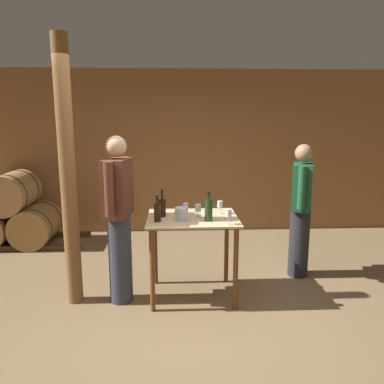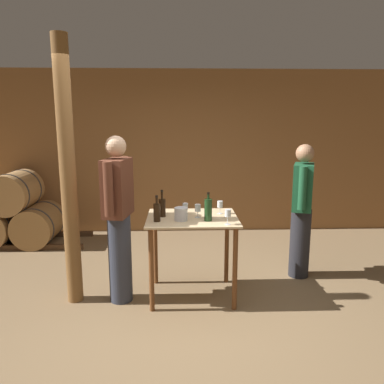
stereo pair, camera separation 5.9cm
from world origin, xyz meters
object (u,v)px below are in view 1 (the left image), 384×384
at_px(wine_glass_far_side, 228,214).
at_px(person_host, 301,208).
at_px(wine_bottle_far_left, 157,212).
at_px(ice_bucket, 181,214).
at_px(wine_glass_near_right, 220,205).
at_px(wine_bottle_center, 209,209).
at_px(person_visitor_with_scarf, 119,216).
at_px(wooden_post, 68,175).
at_px(wine_glass_near_left, 185,207).
at_px(wine_bottle_left, 162,207).
at_px(wine_glass_near_center, 198,208).

bearing_deg(wine_glass_far_side, person_host, 37.90).
height_order(wine_bottle_far_left, ice_bucket, wine_bottle_far_left).
height_order(wine_bottle_far_left, wine_glass_near_right, wine_bottle_far_left).
height_order(wine_bottle_center, person_visitor_with_scarf, person_visitor_with_scarf).
height_order(wooden_post, person_host, wooden_post).
bearing_deg(wine_bottle_center, ice_bucket, 175.78).
bearing_deg(wooden_post, person_host, 11.91).
bearing_deg(wine_glass_near_left, person_host, 15.68).
relative_size(wine_glass_near_left, person_visitor_with_scarf, 0.08).
xyz_separation_m(wine_bottle_left, wine_glass_near_right, (0.63, 0.10, -0.00)).
bearing_deg(wooden_post, wine_glass_near_left, 7.29).
bearing_deg(wine_bottle_left, wine_bottle_center, -21.32).
relative_size(wooden_post, wine_glass_near_right, 19.11).
bearing_deg(wine_bottle_far_left, wine_glass_near_right, 23.39).
xyz_separation_m(wine_bottle_left, person_visitor_with_scarf, (-0.44, -0.12, -0.06)).
bearing_deg(wooden_post, wine_bottle_far_left, -5.57).
bearing_deg(wine_bottle_far_left, wine_glass_far_side, -11.42).
height_order(wine_glass_near_right, ice_bucket, wine_glass_near_right).
relative_size(wine_bottle_left, person_visitor_with_scarf, 0.16).
distance_m(wine_bottle_left, person_visitor_with_scarf, 0.46).
relative_size(wine_bottle_far_left, wine_glass_near_left, 2.04).
relative_size(wine_bottle_far_left, wine_glass_near_center, 1.87).
height_order(wine_bottle_center, ice_bucket, wine_bottle_center).
bearing_deg(person_host, wine_glass_near_center, -158.62).
xyz_separation_m(wine_bottle_left, ice_bucket, (0.20, -0.16, -0.04)).
distance_m(wine_glass_far_side, person_visitor_with_scarf, 1.12).
xyz_separation_m(wine_bottle_left, wine_glass_near_center, (0.37, -0.06, -0.00)).
relative_size(wine_glass_near_right, person_host, 0.09).
xyz_separation_m(wine_glass_near_left, person_host, (1.40, 0.39, -0.12)).
bearing_deg(person_host, wooden_post, -168.09).
distance_m(wine_glass_near_left, person_host, 1.46).
xyz_separation_m(ice_bucket, person_host, (1.45, 0.61, -0.10)).
height_order(wine_glass_near_center, person_host, person_host).
height_order(wine_bottle_center, person_host, person_host).
distance_m(wine_glass_near_right, ice_bucket, 0.50).
bearing_deg(ice_bucket, wine_bottle_left, 140.31).
height_order(wine_bottle_far_left, wine_glass_far_side, wine_bottle_far_left).
distance_m(wooden_post, ice_bucket, 1.20).
xyz_separation_m(wooden_post, person_visitor_with_scarf, (0.49, -0.01, -0.43)).
height_order(wine_glass_near_right, person_host, person_host).
xyz_separation_m(wine_bottle_center, ice_bucket, (-0.28, 0.02, -0.05)).
height_order(wine_glass_near_left, wine_glass_near_right, wine_glass_near_right).
xyz_separation_m(wine_glass_near_left, wine_glass_far_side, (0.41, -0.38, 0.02)).
xyz_separation_m(wine_glass_near_left, ice_bucket, (-0.05, -0.21, -0.02)).
xyz_separation_m(wine_glass_near_right, person_visitor_with_scarf, (-1.07, -0.22, -0.06)).
distance_m(ice_bucket, person_host, 1.57).
distance_m(wooden_post, wine_glass_near_right, 1.61).
height_order(wine_bottle_far_left, person_host, person_host).
xyz_separation_m(wine_glass_near_left, wine_glass_near_center, (0.13, -0.10, 0.01)).
bearing_deg(person_host, wine_bottle_center, -151.87).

